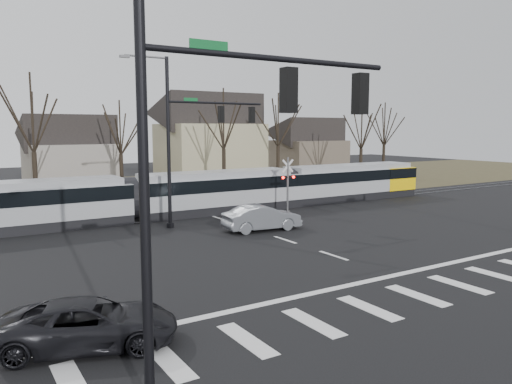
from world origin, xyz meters
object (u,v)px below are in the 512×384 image
tram (215,190)px  sedan (262,218)px  rail_crossing_signal (288,187)px  suv (89,323)px

tram → sedan: tram is taller
tram → rail_crossing_signal: bearing=-37.9°
tram → rail_crossing_signal: rail_crossing_signal is taller
sedan → tram: bearing=1.3°
tram → sedan: (-0.58, -7.19, -0.85)m
suv → rail_crossing_signal: rail_crossing_signal is taller
tram → suv: tram is taller
sedan → rail_crossing_signal: rail_crossing_signal is taller
sedan → suv: bearing=136.7°
tram → suv: (-13.20, -18.09, -0.95)m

